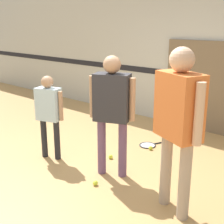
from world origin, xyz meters
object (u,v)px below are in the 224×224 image
person_instructor (112,104)px  person_student_right (179,115)px  tennis_ball_by_spare_racket (151,148)px  racket_spare_on_floor (148,145)px  tennis_ball_stray_left (111,157)px  tennis_ball_near_instructor (95,183)px  person_student_left (49,108)px

person_instructor → person_student_right: size_ratio=0.90×
person_instructor → tennis_ball_by_spare_racket: bearing=70.9°
racket_spare_on_floor → person_instructor: bearing=-147.8°
racket_spare_on_floor → tennis_ball_stray_left: (-0.14, -0.81, 0.02)m
person_student_right → tennis_ball_stray_left: bearing=1.5°
tennis_ball_near_instructor → racket_spare_on_floor: bearing=99.2°
tennis_ball_stray_left → tennis_ball_near_instructor: bearing=-62.2°
person_student_right → tennis_ball_near_instructor: size_ratio=27.14×
person_instructor → person_student_left: person_instructor is taller
person_instructor → tennis_ball_near_instructor: 1.04m
person_instructor → tennis_ball_by_spare_racket: person_instructor is taller
tennis_ball_near_instructor → tennis_ball_by_spare_racket: same height
person_student_right → tennis_ball_by_spare_racket: size_ratio=27.14×
person_instructor → person_student_left: (-1.06, -0.21, -0.21)m
person_student_left → tennis_ball_stray_left: 1.19m
person_student_left → person_student_right: bearing=-17.7°
tennis_ball_near_instructor → tennis_ball_by_spare_racket: bearing=94.9°
racket_spare_on_floor → tennis_ball_stray_left: 0.82m
tennis_ball_by_spare_racket → tennis_ball_stray_left: size_ratio=1.00×
person_student_left → tennis_ball_by_spare_racket: (0.98, 1.26, -0.75)m
person_instructor → person_student_right: (1.07, -0.19, 0.11)m
tennis_ball_by_spare_racket → person_instructor: bearing=-85.6°
person_student_right → tennis_ball_near_instructor: person_student_right is taller
person_instructor → person_student_right: person_student_right is taller
person_instructor → tennis_ball_stray_left: bearing=110.2°
racket_spare_on_floor → person_student_right: bearing=-114.8°
tennis_ball_near_instructor → tennis_ball_stray_left: same height
racket_spare_on_floor → tennis_ball_stray_left: size_ratio=7.48×
person_instructor → racket_spare_on_floor: person_instructor is taller
person_student_left → tennis_ball_stray_left: bearing=20.2°
racket_spare_on_floor → tennis_ball_near_instructor: size_ratio=7.48×
tennis_ball_stray_left → racket_spare_on_floor: bearing=80.4°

